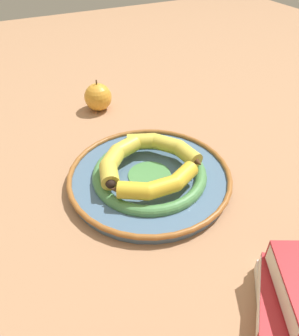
% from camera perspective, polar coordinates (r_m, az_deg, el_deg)
% --- Properties ---
extents(ground_plane, '(2.80, 2.80, 0.00)m').
position_cam_1_polar(ground_plane, '(0.67, -1.91, -3.52)').
color(ground_plane, '#A87A56').
extents(decorative_bowl, '(0.34, 0.34, 0.03)m').
position_cam_1_polar(decorative_bowl, '(0.68, 0.00, -1.40)').
color(decorative_bowl, slate).
rests_on(decorative_bowl, ground_plane).
extents(banana_a, '(0.16, 0.12, 0.03)m').
position_cam_1_polar(banana_a, '(0.70, 2.86, 3.74)').
color(banana_a, gold).
rests_on(banana_a, decorative_bowl).
extents(banana_b, '(0.13, 0.13, 0.04)m').
position_cam_1_polar(banana_b, '(0.67, -5.71, 1.59)').
color(banana_b, gold).
rests_on(banana_b, decorative_bowl).
extents(banana_c, '(0.07, 0.18, 0.03)m').
position_cam_1_polar(banana_c, '(0.61, 1.57, -2.99)').
color(banana_c, gold).
rests_on(banana_c, decorative_bowl).
extents(apple, '(0.08, 0.08, 0.09)m').
position_cam_1_polar(apple, '(0.93, -8.96, 12.11)').
color(apple, gold).
rests_on(apple, ground_plane).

